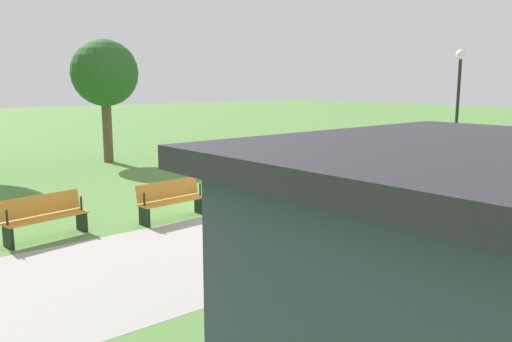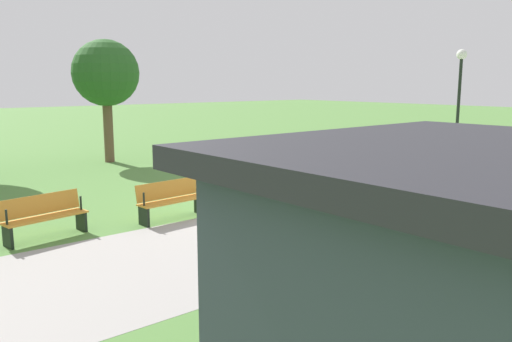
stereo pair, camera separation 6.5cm
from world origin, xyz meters
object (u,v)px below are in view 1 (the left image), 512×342
object	(u,v)px
person_seated	(418,150)
lamp_post	(459,91)
trash_bin	(432,152)
bench_5	(45,216)
bench_2	(333,173)
bench_4	(171,199)
kiosk	(465,293)
bench_3	(265,185)
tree_2	(105,74)
bench_0	(412,154)
bench_1	(380,163)

from	to	relation	value
person_seated	lamp_post	distance (m)	3.55
person_seated	trash_bin	distance (m)	1.51
bench_5	bench_2	bearing A→B (deg)	168.40
bench_4	lamp_post	xyz separation A→B (m)	(-9.68, 1.58, 2.43)
kiosk	bench_4	bearing A→B (deg)	-103.93
bench_3	trash_bin	size ratio (longest dim) A/B	2.21
trash_bin	bench_2	bearing A→B (deg)	8.10
bench_5	lamp_post	world-z (taller)	lamp_post
person_seated	tree_2	size ratio (longest dim) A/B	0.25
bench_5	trash_bin	size ratio (longest dim) A/B	2.28
bench_3	trash_bin	world-z (taller)	bench_3
bench_2	bench_4	bearing A→B (deg)	4.64
bench_0	bench_3	world-z (taller)	same
bench_0	tree_2	world-z (taller)	tree_2
bench_2	bench_5	bearing A→B (deg)	2.33
bench_0	bench_5	distance (m)	13.83
bench_4	tree_2	xyz separation A→B (m)	(-2.58, -9.31, 3.01)
tree_2	bench_3	bearing A→B (deg)	91.20
bench_5	tree_2	distance (m)	10.87
tree_2	lamp_post	xyz separation A→B (m)	(-7.09, 10.88, -0.58)
bench_1	bench_2	size ratio (longest dim) A/B	1.01
lamp_post	trash_bin	xyz separation A→B (m)	(-2.94, -2.58, -2.52)
trash_bin	lamp_post	bearing A→B (deg)	41.31
person_seated	bench_3	bearing A→B (deg)	19.63
person_seated	lamp_post	size ratio (longest dim) A/B	0.29
bench_2	bench_0	bearing A→B (deg)	-166.11
bench_0	lamp_post	xyz separation A→B (m)	(1.38, 2.47, 2.43)
bench_2	person_seated	xyz separation A→B (m)	(-5.59, -0.72, 0.17)
bench_1	trash_bin	xyz separation A→B (m)	(-4.29, -0.67, -0.09)
bench_3	bench_5	bearing A→B (deg)	-4.62
bench_1	trash_bin	size ratio (longest dim) A/B	2.28
bench_1	person_seated	size ratio (longest dim) A/B	1.44
bench_2	person_seated	world-z (taller)	person_seated
tree_2	lamp_post	bearing A→B (deg)	123.10
person_seated	bench_0	bearing A→B (deg)	-46.03
bench_0	lamp_post	distance (m)	3.73
bench_3	bench_2	bearing A→B (deg)	-177.69
bench_5	bench_1	bearing A→B (deg)	170.72
bench_0	bench_4	distance (m)	11.09
bench_5	trash_bin	world-z (taller)	bench_5
bench_2	kiosk	xyz separation A→B (m)	(7.44, 8.15, 0.89)
bench_1	person_seated	distance (m)	2.86
trash_bin	kiosk	distance (m)	17.17
bench_1	lamp_post	xyz separation A→B (m)	(-1.35, 1.91, 2.43)
bench_4	person_seated	size ratio (longest dim) A/B	1.43
bench_0	bench_1	bearing A→B (deg)	25.49
lamp_post	kiosk	world-z (taller)	lamp_post
bench_1	lamp_post	world-z (taller)	lamp_post
bench_0	person_seated	distance (m)	0.26
bench_0	tree_2	size ratio (longest dim) A/B	0.36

